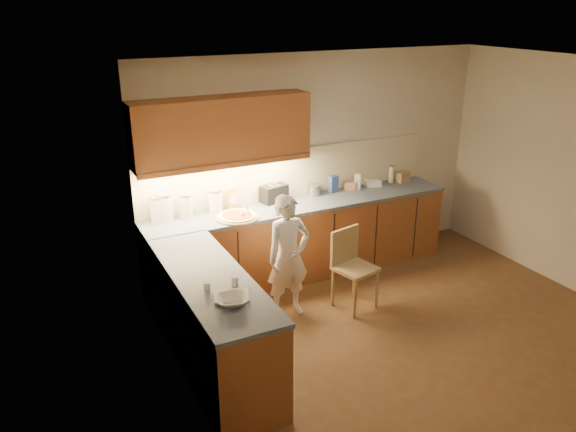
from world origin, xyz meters
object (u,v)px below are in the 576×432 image
object	(u,v)px
toaster	(274,193)
oil_jug	(232,197)
wooden_chair	(351,263)
pizza_on_board	(237,216)
child	(288,257)

from	to	relation	value
toaster	oil_jug	bearing A→B (deg)	167.71
wooden_chair	toaster	xyz separation A→B (m)	(-0.40, 1.09, 0.52)
pizza_on_board	oil_jug	size ratio (longest dim) A/B	1.58
pizza_on_board	child	world-z (taller)	child
child	toaster	distance (m)	1.05
pizza_on_board	toaster	distance (m)	0.67
pizza_on_board	wooden_chair	xyz separation A→B (m)	(0.99, -0.77, -0.44)
child	oil_jug	distance (m)	1.05
oil_jug	wooden_chair	bearing A→B (deg)	-49.31
child	wooden_chair	bearing A→B (deg)	-13.33
wooden_chair	oil_jug	xyz separation A→B (m)	(-0.93, 1.08, 0.55)
wooden_chair	oil_jug	bearing A→B (deg)	117.66
pizza_on_board	toaster	xyz separation A→B (m)	(0.59, 0.31, 0.08)
pizza_on_board	wooden_chair	bearing A→B (deg)	-37.97
pizza_on_board	wooden_chair	distance (m)	1.33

